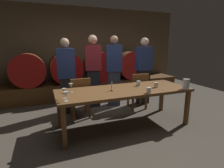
% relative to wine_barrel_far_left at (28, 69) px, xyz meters
% --- Properties ---
extents(ground_plane, '(8.86, 8.86, 0.00)m').
position_rel_wine_barrel_far_left_xyz_m(ground_plane, '(1.49, -2.16, -0.89)').
color(ground_plane, '#4C443A').
extents(back_wall, '(6.82, 0.24, 2.67)m').
position_rel_wine_barrel_far_left_xyz_m(back_wall, '(1.49, 0.55, 0.44)').
color(back_wall, brown).
rests_on(back_wall, ground).
extents(barrel_shelf, '(6.14, 0.90, 0.46)m').
position_rel_wine_barrel_far_left_xyz_m(barrel_shelf, '(1.49, -0.00, -0.66)').
color(barrel_shelf, brown).
rests_on(barrel_shelf, ground).
extents(wine_barrel_far_left, '(0.88, 0.86, 0.88)m').
position_rel_wine_barrel_far_left_xyz_m(wine_barrel_far_left, '(0.00, 0.00, 0.00)').
color(wine_barrel_far_left, brown).
rests_on(wine_barrel_far_left, barrel_shelf).
extents(wine_barrel_center_left, '(0.88, 0.86, 0.88)m').
position_rel_wine_barrel_far_left_xyz_m(wine_barrel_center_left, '(0.97, 0.00, 0.00)').
color(wine_barrel_center_left, brown).
rests_on(wine_barrel_center_left, barrel_shelf).
extents(wine_barrel_center_right, '(0.88, 0.86, 0.88)m').
position_rel_wine_barrel_far_left_xyz_m(wine_barrel_center_right, '(2.01, 0.00, 0.00)').
color(wine_barrel_center_right, brown).
rests_on(wine_barrel_center_right, barrel_shelf).
extents(wine_barrel_far_right, '(0.88, 0.86, 0.88)m').
position_rel_wine_barrel_far_left_xyz_m(wine_barrel_far_right, '(2.96, 0.00, 0.00)').
color(wine_barrel_far_right, brown).
rests_on(wine_barrel_far_right, barrel_shelf).
extents(dining_table, '(2.51, 0.92, 0.73)m').
position_rel_wine_barrel_far_left_xyz_m(dining_table, '(1.76, -2.30, -0.22)').
color(dining_table, brown).
rests_on(dining_table, ground).
extents(chair_left, '(0.40, 0.40, 0.88)m').
position_rel_wine_barrel_far_left_xyz_m(chair_left, '(1.05, -1.63, -0.40)').
color(chair_left, brown).
rests_on(chair_left, ground).
extents(chair_right, '(0.44, 0.44, 0.88)m').
position_rel_wine_barrel_far_left_xyz_m(chair_right, '(2.48, -1.58, -0.40)').
color(chair_right, brown).
rests_on(chair_right, ground).
extents(guest_far_left, '(0.40, 0.27, 1.68)m').
position_rel_wine_barrel_far_left_xyz_m(guest_far_left, '(0.84, -1.23, -0.03)').
color(guest_far_left, black).
rests_on(guest_far_left, ground).
extents(guest_center_left, '(0.41, 0.30, 1.77)m').
position_rel_wine_barrel_far_left_xyz_m(guest_center_left, '(1.52, -1.01, 0.02)').
color(guest_center_left, black).
rests_on(guest_center_left, ground).
extents(guest_center_right, '(0.43, 0.34, 1.76)m').
position_rel_wine_barrel_far_left_xyz_m(guest_center_right, '(2.02, -1.13, 0.01)').
color(guest_center_right, '#33384C').
rests_on(guest_center_right, ground).
extents(guest_far_right, '(0.39, 0.25, 1.71)m').
position_rel_wine_barrel_far_left_xyz_m(guest_far_right, '(2.80, -1.26, -0.01)').
color(guest_far_right, black).
rests_on(guest_far_right, ground).
extents(candle_center, '(0.05, 0.05, 0.19)m').
position_rel_wine_barrel_far_left_xyz_m(candle_center, '(1.49, -2.33, -0.11)').
color(candle_center, olive).
rests_on(candle_center, dining_table).
extents(pitcher, '(0.12, 0.12, 0.19)m').
position_rel_wine_barrel_far_left_xyz_m(pitcher, '(2.84, -2.71, -0.06)').
color(pitcher, silver).
rests_on(pitcher, dining_table).
extents(wine_glass_left, '(0.06, 0.06, 0.16)m').
position_rel_wine_barrel_far_left_xyz_m(wine_glass_left, '(0.64, -2.49, -0.04)').
color(wine_glass_left, silver).
rests_on(wine_glass_left, dining_table).
extents(wine_glass_center, '(0.07, 0.07, 0.15)m').
position_rel_wine_barrel_far_left_xyz_m(wine_glass_center, '(0.65, -2.62, -0.05)').
color(wine_glass_center, silver).
rests_on(wine_glass_center, dining_table).
extents(wine_glass_right, '(0.07, 0.07, 0.16)m').
position_rel_wine_barrel_far_left_xyz_m(wine_glass_right, '(0.80, -2.14, -0.04)').
color(wine_glass_right, silver).
rests_on(wine_glass_right, dining_table).
extents(cup_left, '(0.08, 0.08, 0.10)m').
position_rel_wine_barrel_far_left_xyz_m(cup_left, '(2.03, -2.70, -0.11)').
color(cup_left, white).
rests_on(cup_left, dining_table).
extents(cup_center, '(0.08, 0.08, 0.10)m').
position_rel_wine_barrel_far_left_xyz_m(cup_center, '(2.15, -2.15, -0.11)').
color(cup_center, silver).
rests_on(cup_center, dining_table).
extents(cup_right, '(0.08, 0.08, 0.10)m').
position_rel_wine_barrel_far_left_xyz_m(cup_right, '(2.39, -2.40, -0.11)').
color(cup_right, beige).
rests_on(cup_right, dining_table).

